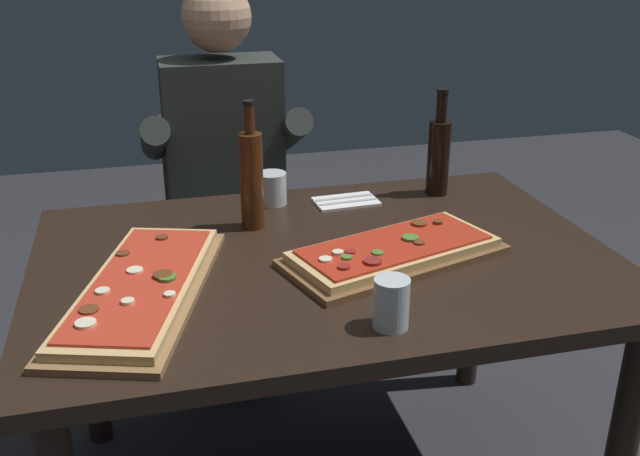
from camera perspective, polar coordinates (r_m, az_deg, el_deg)
name	(u,v)px	position (r m, az deg, el deg)	size (l,w,h in m)	color
dining_table	(325,289)	(1.81, 0.39, -4.84)	(1.40, 0.96, 0.74)	black
pizza_rectangular_front	(394,252)	(1.74, 5.87, -1.87)	(0.58, 0.39, 0.05)	brown
pizza_rectangular_left	(142,288)	(1.61, -13.89, -4.60)	(0.42, 0.67, 0.05)	olive
wine_bottle_dark	(252,178)	(1.89, -5.43, 3.97)	(0.06, 0.06, 0.34)	#47230F
oil_bottle_amber	(439,153)	(2.16, 9.35, 5.82)	(0.07, 0.07, 0.32)	black
tumbler_near_camera	(272,190)	(2.08, -3.80, 2.98)	(0.08, 0.08, 0.09)	silver
tumbler_far_side	(391,306)	(1.45, 5.64, -6.15)	(0.07, 0.07, 0.11)	silver
napkin_cutlery_set	(346,201)	(2.09, 2.07, 2.12)	(0.19, 0.12, 0.01)	white
diner_chair	(225,225)	(2.62, -7.48, 0.22)	(0.44, 0.44, 0.87)	#3D2B1E
seated_diner	(226,167)	(2.42, -7.43, 4.76)	(0.53, 0.41, 1.33)	#23232D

